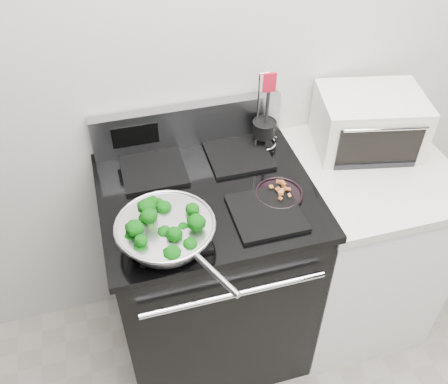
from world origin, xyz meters
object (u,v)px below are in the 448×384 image
object	(u,v)px
toaster_oven	(369,122)
bacon_plate	(279,192)
skillet	(166,231)
utensil_holder	(264,132)
gas_range	(209,271)

from	to	relation	value
toaster_oven	bacon_plate	bearing A→B (deg)	-142.28
skillet	utensil_holder	world-z (taller)	utensil_holder
skillet	bacon_plate	distance (m)	0.45
skillet	toaster_oven	bearing A→B (deg)	-3.81
gas_range	utensil_holder	xyz separation A→B (m)	(0.29, 0.22, 0.52)
gas_range	skillet	size ratio (longest dim) A/B	2.29
utensil_holder	bacon_plate	bearing A→B (deg)	-94.09
gas_range	skillet	xyz separation A→B (m)	(-0.19, -0.21, 0.51)
skillet	toaster_oven	xyz separation A→B (m)	(0.90, 0.34, 0.03)
utensil_holder	toaster_oven	distance (m)	0.43
bacon_plate	utensil_holder	xyz separation A→B (m)	(0.05, 0.31, 0.04)
gas_range	utensil_holder	world-z (taller)	utensil_holder
gas_range	toaster_oven	bearing A→B (deg)	10.71
gas_range	utensil_holder	distance (m)	0.64
skillet	gas_range	bearing A→B (deg)	23.17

